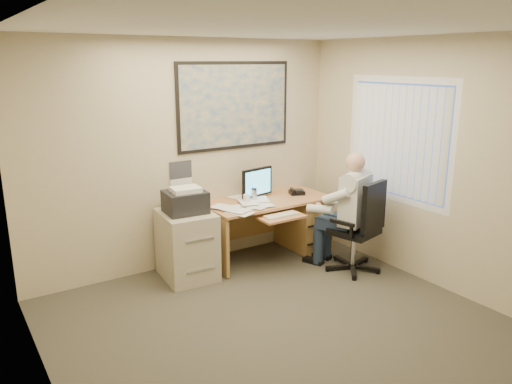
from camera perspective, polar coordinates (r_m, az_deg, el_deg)
room_shell at (r=4.12m, az=5.79°, el=-0.63°), size 4.00×4.50×2.70m
desk at (r=6.53m, az=3.54°, el=-2.99°), size 1.60×0.97×1.13m
world_map at (r=6.20m, az=-2.43°, el=9.81°), size 1.56×0.03×1.06m
wall_calendar at (r=5.99m, az=-8.55°, el=1.54°), size 0.28×0.01×0.42m
window_blinds at (r=5.99m, az=15.86°, el=5.71°), size 0.06×1.40×1.30m
filing_cabinet at (r=5.78m, az=-7.93°, el=-5.33°), size 0.61×0.71×1.08m
office_chair at (r=6.04m, az=11.32°, el=-5.99°), size 0.81×0.81×1.12m
person at (r=5.97m, az=11.06°, el=-2.28°), size 0.87×1.01×1.42m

